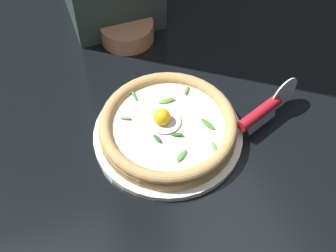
% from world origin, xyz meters
% --- Properties ---
extents(ground_plane, '(2.40, 2.40, 0.03)m').
position_xyz_m(ground_plane, '(0.00, 0.00, -0.01)').
color(ground_plane, black).
rests_on(ground_plane, ground).
extents(pizza_plate, '(0.29, 0.29, 0.01)m').
position_xyz_m(pizza_plate, '(-0.02, 0.02, 0.01)').
color(pizza_plate, white).
rests_on(pizza_plate, ground).
extents(pizza, '(0.26, 0.26, 0.06)m').
position_xyz_m(pizza, '(-0.02, 0.02, 0.03)').
color(pizza, tan).
rests_on(pizza, pizza_plate).
extents(side_bowl, '(0.12, 0.12, 0.04)m').
position_xyz_m(side_bowl, '(-0.32, 0.04, 0.02)').
color(side_bowl, '#BA7A58').
rests_on(side_bowl, ground).
extents(pizza_cutter, '(0.06, 0.16, 0.07)m').
position_xyz_m(pizza_cutter, '(0.02, 0.21, 0.04)').
color(pizza_cutter, silver).
rests_on(pizza_cutter, ground).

